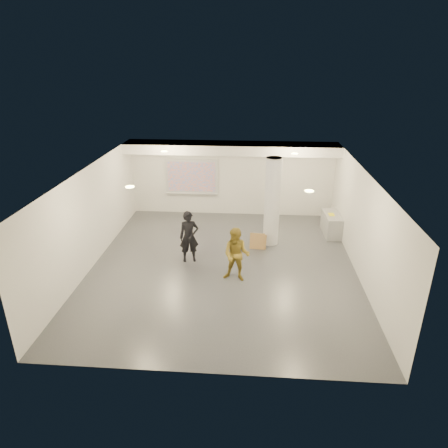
# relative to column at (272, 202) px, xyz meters

# --- Properties ---
(floor) EXTENTS (8.00, 9.00, 0.01)m
(floor) POSITION_rel_column_xyz_m (-1.50, -1.80, -1.50)
(floor) COLOR #3A3E43
(floor) RESTS_ON ground
(ceiling) EXTENTS (8.00, 9.00, 0.01)m
(ceiling) POSITION_rel_column_xyz_m (-1.50, -1.80, 1.50)
(ceiling) COLOR white
(ceiling) RESTS_ON floor
(wall_back) EXTENTS (8.00, 0.01, 3.00)m
(wall_back) POSITION_rel_column_xyz_m (-1.50, 2.70, 0.00)
(wall_back) COLOR silver
(wall_back) RESTS_ON floor
(wall_front) EXTENTS (8.00, 0.01, 3.00)m
(wall_front) POSITION_rel_column_xyz_m (-1.50, -6.30, 0.00)
(wall_front) COLOR silver
(wall_front) RESTS_ON floor
(wall_left) EXTENTS (0.01, 9.00, 3.00)m
(wall_left) POSITION_rel_column_xyz_m (-5.50, -1.80, 0.00)
(wall_left) COLOR silver
(wall_left) RESTS_ON floor
(wall_right) EXTENTS (0.01, 9.00, 3.00)m
(wall_right) POSITION_rel_column_xyz_m (2.50, -1.80, 0.00)
(wall_right) COLOR silver
(wall_right) RESTS_ON floor
(soffit_band) EXTENTS (8.00, 1.10, 0.36)m
(soffit_band) POSITION_rel_column_xyz_m (-1.50, 2.15, 1.32)
(soffit_band) COLOR silver
(soffit_band) RESTS_ON ceiling
(downlight_nw) EXTENTS (0.22, 0.22, 0.02)m
(downlight_nw) POSITION_rel_column_xyz_m (-3.70, 0.70, 1.48)
(downlight_nw) COLOR #FDF98F
(downlight_nw) RESTS_ON ceiling
(downlight_ne) EXTENTS (0.22, 0.22, 0.02)m
(downlight_ne) POSITION_rel_column_xyz_m (0.70, 0.70, 1.48)
(downlight_ne) COLOR #FDF98F
(downlight_ne) RESTS_ON ceiling
(downlight_sw) EXTENTS (0.22, 0.22, 0.02)m
(downlight_sw) POSITION_rel_column_xyz_m (-3.70, -3.30, 1.48)
(downlight_sw) COLOR #FDF98F
(downlight_sw) RESTS_ON ceiling
(downlight_se) EXTENTS (0.22, 0.22, 0.02)m
(downlight_se) POSITION_rel_column_xyz_m (0.70, -3.30, 1.48)
(downlight_se) COLOR #FDF98F
(downlight_se) RESTS_ON ceiling
(column) EXTENTS (0.52, 0.52, 3.00)m
(column) POSITION_rel_column_xyz_m (0.00, 0.00, 0.00)
(column) COLOR silver
(column) RESTS_ON floor
(projection_screen) EXTENTS (2.10, 0.13, 1.42)m
(projection_screen) POSITION_rel_column_xyz_m (-3.10, 2.65, 0.03)
(projection_screen) COLOR silver
(projection_screen) RESTS_ON wall_back
(credenza) EXTENTS (0.60, 1.32, 0.76)m
(credenza) POSITION_rel_column_xyz_m (2.22, 0.94, -1.12)
(credenza) COLOR gray
(credenza) RESTS_ON floor
(postit_pad) EXTENTS (0.20, 0.26, 0.03)m
(postit_pad) POSITION_rel_column_xyz_m (2.16, 0.88, -0.73)
(postit_pad) COLOR #FFF417
(postit_pad) RESTS_ON credenza
(cardboard_back) EXTENTS (0.49, 0.24, 0.51)m
(cardboard_back) POSITION_rel_column_xyz_m (-0.39, -0.46, -1.24)
(cardboard_back) COLOR #9E7642
(cardboard_back) RESTS_ON floor
(cardboard_front) EXTENTS (0.51, 0.21, 0.54)m
(cardboard_front) POSITION_rel_column_xyz_m (-0.46, -0.47, -1.23)
(cardboard_front) COLOR #9E7642
(cardboard_front) RESTS_ON floor
(woman) EXTENTS (0.68, 0.53, 1.64)m
(woman) POSITION_rel_column_xyz_m (-2.58, -1.48, -0.68)
(woman) COLOR black
(woman) RESTS_ON floor
(man) EXTENTS (0.88, 0.74, 1.60)m
(man) POSITION_rel_column_xyz_m (-1.06, -2.54, -0.70)
(man) COLOR olive
(man) RESTS_ON floor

